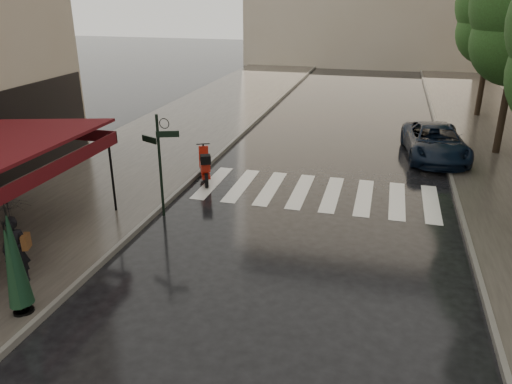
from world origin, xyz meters
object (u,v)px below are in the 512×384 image
at_px(pedestrian_with_umbrella, 9,217).
at_px(scooter, 205,167).
at_px(parasol_front, 15,257).
at_px(parked_car, 435,142).
at_px(parasol_back, 12,266).

height_order(pedestrian_with_umbrella, scooter, pedestrian_with_umbrella).
bearing_deg(scooter, parasol_front, -119.92).
xyz_separation_m(scooter, parasol_front, (-0.84, -8.42, 0.85)).
bearing_deg(parked_car, scooter, -154.17).
bearing_deg(parasol_front, pedestrian_with_umbrella, 131.25).
bearing_deg(scooter, parasol_back, -120.23).
distance_m(pedestrian_with_umbrella, parasol_back, 1.42).
distance_m(scooter, parasol_back, 8.56).
bearing_deg(scooter, parked_car, 7.50).
height_order(pedestrian_with_umbrella, parked_car, pedestrian_with_umbrella).
xyz_separation_m(scooter, parked_car, (7.99, 4.93, 0.11)).
distance_m(pedestrian_with_umbrella, parked_car, 15.76).
xyz_separation_m(parasol_front, parasol_back, (-0.05, -0.06, -0.17)).
distance_m(scooter, parked_car, 9.39).
bearing_deg(parasol_back, pedestrian_with_umbrella, 127.70).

